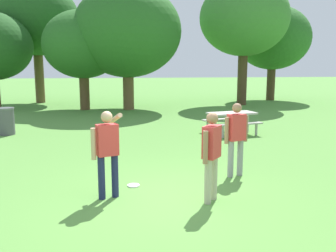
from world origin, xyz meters
name	(u,v)px	position (x,y,z in m)	size (l,w,h in m)	color
ground_plane	(166,199)	(0.00, 0.00, 0.00)	(120.00, 120.00, 0.00)	#568E3D
person_thrower	(107,148)	(-1.06, 0.21, 0.96)	(0.58, 0.80, 1.64)	#1E234C
person_catcher	(236,135)	(1.72, 1.20, 0.94)	(0.58, 0.34, 1.64)	gray
person_bystander	(212,151)	(0.80, -0.22, 0.94)	(0.41, 0.50, 1.64)	#B7AD93
frisbee	(133,185)	(-0.57, 0.81, 0.01)	(0.25, 0.25, 0.03)	white
picnic_table_near	(232,118)	(3.14, 6.12, 0.56)	(1.97, 1.76, 0.77)	#B2ADA3
trash_can_beside_table	(6,121)	(-4.81, 6.98, 0.48)	(0.59, 0.59, 0.96)	#515156
tree_broad_center	(36,19)	(-5.89, 18.10, 5.21)	(5.32, 5.32, 7.51)	brown
tree_far_right	(83,45)	(-2.72, 14.07, 3.48)	(4.26, 4.26, 5.32)	brown
tree_slender_mid	(127,31)	(-0.34, 13.82, 4.18)	(5.78, 5.78, 6.66)	brown
tree_back_left	(244,18)	(6.58, 15.21, 5.14)	(5.27, 5.27, 7.41)	#4C3823
tree_back_right	(273,38)	(9.54, 17.86, 4.19)	(5.01, 5.01, 6.34)	#4C3823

